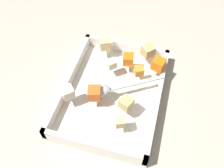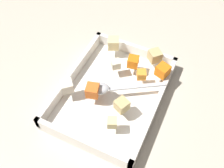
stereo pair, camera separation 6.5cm
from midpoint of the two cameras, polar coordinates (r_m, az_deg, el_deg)
ground_plane at (r=0.71m, az=3.73°, el=-2.17°), size 4.00×4.00×0.00m
baking_dish at (r=0.69m, az=2.70°, el=-2.43°), size 0.34×0.26×0.05m
carrot_chunk_far_right at (r=0.69m, az=14.08°, el=2.80°), size 0.04×0.04×0.03m
carrot_chunk_corner_se at (r=0.67m, az=9.43°, el=1.95°), size 0.03×0.03×0.02m
carrot_chunk_center at (r=0.70m, az=7.48°, el=4.86°), size 0.03×0.03×0.03m
carrot_chunk_corner_nw at (r=0.63m, az=-1.51°, el=-1.69°), size 0.04×0.04×0.03m
potato_chunk_corner_ne at (r=0.74m, az=2.87°, el=9.06°), size 0.04×0.04×0.03m
potato_chunk_near_spoon at (r=0.59m, az=3.22°, el=-8.92°), size 0.03×0.03×0.02m
potato_chunk_heap_side at (r=0.69m, az=3.55°, el=4.37°), size 0.03×0.03×0.02m
potato_chunk_mid_left at (r=0.72m, az=12.24°, el=6.10°), size 0.04×0.04×0.03m
potato_chunk_corner_sw at (r=0.61m, az=5.29°, el=-4.98°), size 0.04×0.04×0.03m
parsnip_chunk_back_center at (r=0.64m, az=-7.32°, el=-0.68°), size 0.04×0.04×0.03m
serving_spoon at (r=0.64m, az=0.67°, el=-1.20°), size 0.13×0.19×0.02m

